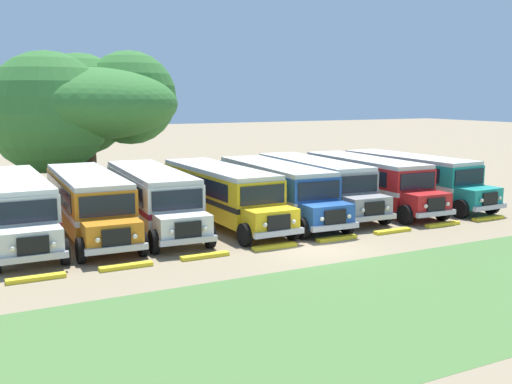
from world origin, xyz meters
TOP-DOWN VIEW (x-y plane):
  - ground_plane at (0.00, 0.00)m, footprint 220.00×220.00m
  - foreground_grass_strip at (0.00, -6.81)m, footprint 80.00×8.84m
  - parked_bus_slot_0 at (-11.08, 7.12)m, footprint 2.70×10.84m
  - parked_bus_slot_1 at (-7.94, 6.99)m, footprint 2.95×10.87m
  - parked_bus_slot_2 at (-4.91, 6.97)m, footprint 3.18×10.91m
  - parked_bus_slot_3 at (-1.45, 6.47)m, footprint 2.86×10.86m
  - parked_bus_slot_4 at (1.68, 6.34)m, footprint 3.06×10.89m
  - parked_bus_slot_5 at (4.59, 7.14)m, footprint 3.17×10.91m
  - parked_bus_slot_6 at (7.83, 6.57)m, footprint 3.00×10.88m
  - parked_bus_slot_7 at (11.10, 6.54)m, footprint 3.08×10.89m
  - curb_wheelstop_0 at (-11.11, 0.64)m, footprint 2.00×0.36m
  - curb_wheelstop_1 at (-7.94, 0.64)m, footprint 2.00×0.36m
  - curb_wheelstop_2 at (-4.76, 0.64)m, footprint 2.00×0.36m
  - curb_wheelstop_3 at (-1.59, 0.64)m, footprint 2.00×0.36m
  - curb_wheelstop_4 at (1.59, 0.64)m, footprint 2.00×0.36m
  - curb_wheelstop_5 at (4.76, 0.64)m, footprint 2.00×0.36m
  - curb_wheelstop_6 at (7.94, 0.64)m, footprint 2.00×0.36m
  - curb_wheelstop_7 at (11.11, 0.64)m, footprint 2.00×0.36m
  - broad_shade_tree at (-5.25, 20.84)m, footprint 13.19×12.05m

SIDE VIEW (x-z plane):
  - ground_plane at x=0.00m, z-range 0.00..0.00m
  - foreground_grass_strip at x=0.00m, z-range 0.00..0.01m
  - curb_wheelstop_0 at x=-11.11m, z-range 0.00..0.15m
  - curb_wheelstop_1 at x=-7.94m, z-range 0.00..0.15m
  - curb_wheelstop_2 at x=-4.76m, z-range 0.00..0.15m
  - curb_wheelstop_3 at x=-1.59m, z-range 0.00..0.15m
  - curb_wheelstop_4 at x=1.59m, z-range 0.00..0.15m
  - curb_wheelstop_5 at x=4.76m, z-range 0.00..0.15m
  - curb_wheelstop_6 at x=7.94m, z-range 0.00..0.15m
  - curb_wheelstop_7 at x=11.11m, z-range 0.00..0.15m
  - parked_bus_slot_0 at x=-11.08m, z-range 0.17..2.99m
  - parked_bus_slot_1 at x=-7.94m, z-range 0.17..2.99m
  - parked_bus_slot_2 at x=-4.91m, z-range 0.17..2.99m
  - parked_bus_slot_3 at x=-1.45m, z-range 0.17..2.99m
  - parked_bus_slot_4 at x=1.68m, z-range 0.17..2.99m
  - parked_bus_slot_5 at x=4.59m, z-range 0.17..2.99m
  - parked_bus_slot_6 at x=7.83m, z-range 0.17..2.99m
  - parked_bus_slot_7 at x=11.10m, z-range 0.17..2.99m
  - broad_shade_tree at x=-5.25m, z-range 0.95..10.52m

